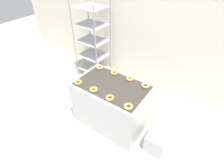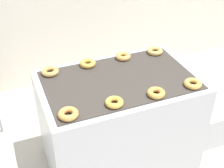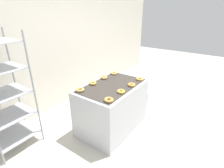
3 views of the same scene
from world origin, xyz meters
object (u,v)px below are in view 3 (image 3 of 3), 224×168
(donut_near_right, at_px, (140,79))
(donut_far_midleft, at_px, (93,83))
(donut_far_right, at_px, (114,73))
(fryer_machine, at_px, (112,107))
(donut_far_midright, at_px, (104,77))
(glaze_bin, at_px, (138,100))
(donut_near_left, at_px, (109,100))
(donut_near_midright, at_px, (132,85))
(baking_rack_cart, at_px, (3,94))
(donut_near_midleft, at_px, (121,91))
(donut_far_left, at_px, (80,90))

(donut_near_right, distance_m, donut_far_midleft, 0.85)
(donut_near_right, distance_m, donut_far_right, 0.56)
(fryer_machine, xyz_separation_m, donut_far_midright, (0.16, 0.29, 0.45))
(donut_far_right, bearing_deg, glaze_bin, -36.03)
(glaze_bin, relative_size, donut_far_midright, 2.82)
(donut_near_left, xyz_separation_m, donut_near_right, (0.95, -0.00, -0.00))
(donut_near_left, bearing_deg, glaze_bin, 9.06)
(fryer_machine, bearing_deg, donut_far_midleft, 118.58)
(donut_near_right, height_order, donut_far_midright, donut_far_midright)
(donut_near_midright, bearing_deg, donut_far_midleft, 119.16)
(baking_rack_cart, relative_size, donut_far_midright, 13.88)
(donut_far_midleft, xyz_separation_m, donut_far_right, (0.62, -0.01, -0.00))
(fryer_machine, relative_size, donut_near_midleft, 9.68)
(donut_near_midleft, relative_size, donut_far_midright, 0.98)
(donut_far_midleft, distance_m, donut_far_right, 0.62)
(donut_far_midleft, bearing_deg, fryer_machine, -61.42)
(donut_near_midleft, bearing_deg, fryer_machine, 60.74)
(donut_near_midleft, bearing_deg, donut_far_right, 42.16)
(glaze_bin, xyz_separation_m, donut_far_left, (-1.39, 0.34, 0.70))
(donut_near_midright, xyz_separation_m, donut_far_midleft, (-0.32, 0.58, 0.00))
(donut_near_left, relative_size, donut_far_midleft, 1.03)
(fryer_machine, xyz_separation_m, donut_near_right, (0.47, -0.28, 0.45))
(donut_far_left, xyz_separation_m, donut_far_midright, (0.63, 0.01, 0.00))
(donut_near_left, distance_m, donut_near_midright, 0.64)
(donut_far_right, bearing_deg, donut_near_midleft, -137.84)
(donut_near_midleft, bearing_deg, glaze_bin, 11.51)
(glaze_bin, bearing_deg, fryer_machine, 176.44)
(donut_far_midleft, xyz_separation_m, donut_far_midright, (0.32, 0.00, 0.00))
(baking_rack_cart, height_order, donut_far_right, baking_rack_cart)
(fryer_machine, relative_size, donut_near_right, 9.29)
(baking_rack_cart, distance_m, donut_near_midright, 1.94)
(donut_near_left, height_order, donut_far_right, donut_near_left)
(donut_near_midright, xyz_separation_m, donut_far_left, (-0.64, 0.57, -0.00))
(donut_near_left, xyz_separation_m, donut_near_midleft, (0.32, 0.00, -0.00))
(donut_near_midleft, xyz_separation_m, donut_far_left, (-0.32, 0.56, 0.00))
(donut_far_left, bearing_deg, glaze_bin, -13.73)
(donut_near_midleft, relative_size, donut_far_right, 0.92)
(baking_rack_cart, height_order, donut_far_left, baking_rack_cart)
(baking_rack_cart, xyz_separation_m, donut_near_right, (1.74, -1.31, -0.04))
(glaze_bin, xyz_separation_m, donut_far_midright, (-0.76, 0.35, 0.70))
(donut_far_left, bearing_deg, donut_far_right, -0.28)
(glaze_bin, relative_size, donut_near_midright, 2.81)
(donut_near_midleft, distance_m, donut_near_midright, 0.32)
(fryer_machine, distance_m, donut_far_midleft, 0.56)
(donut_far_midleft, bearing_deg, donut_far_midright, 0.28)
(donut_near_right, relative_size, donut_far_right, 0.96)
(donut_far_left, bearing_deg, donut_near_left, -90.56)
(donut_near_left, distance_m, donut_near_midleft, 0.32)
(glaze_bin, bearing_deg, donut_near_midright, -163.20)
(donut_near_midright, xyz_separation_m, donut_far_right, (0.29, 0.56, -0.00))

